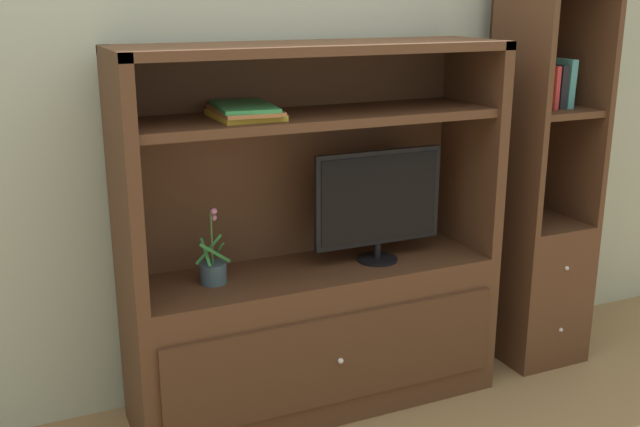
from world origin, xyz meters
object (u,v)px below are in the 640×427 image
object	(u,v)px
tv_monitor	(379,202)
potted_plant	(213,270)
bookshelf_tall	(536,232)
upright_book_row	(544,83)
magazine_stack	(245,111)
media_console	(314,296)

from	to	relation	value
tv_monitor	potted_plant	bearing A→B (deg)	176.78
bookshelf_tall	potted_plant	bearing A→B (deg)	179.86
tv_monitor	upright_book_row	xyz separation A→B (m)	(0.86, 0.03, 0.45)
potted_plant	bookshelf_tall	world-z (taller)	bookshelf_tall
bookshelf_tall	tv_monitor	bearing A→B (deg)	-177.66
potted_plant	upright_book_row	bearing A→B (deg)	-0.48
tv_monitor	upright_book_row	distance (m)	0.97
magazine_stack	upright_book_row	distance (m)	1.43
tv_monitor	upright_book_row	size ratio (longest dim) A/B	2.08
potted_plant	magazine_stack	bearing A→B (deg)	-6.44
media_console	tv_monitor	bearing A→B (deg)	-6.79
magazine_stack	bookshelf_tall	bearing A→B (deg)	0.48
media_console	magazine_stack	size ratio (longest dim) A/B	4.35
tv_monitor	potted_plant	distance (m)	0.75
potted_plant	upright_book_row	distance (m)	1.70
media_console	magazine_stack	xyz separation A→B (m)	(-0.29, -0.01, 0.80)
potted_plant	upright_book_row	size ratio (longest dim) A/B	1.11
media_console	upright_book_row	size ratio (longest dim) A/B	5.59
magazine_stack	media_console	bearing A→B (deg)	1.87
tv_monitor	potted_plant	world-z (taller)	tv_monitor
magazine_stack	potted_plant	bearing A→B (deg)	173.56
media_console	bookshelf_tall	world-z (taller)	bookshelf_tall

